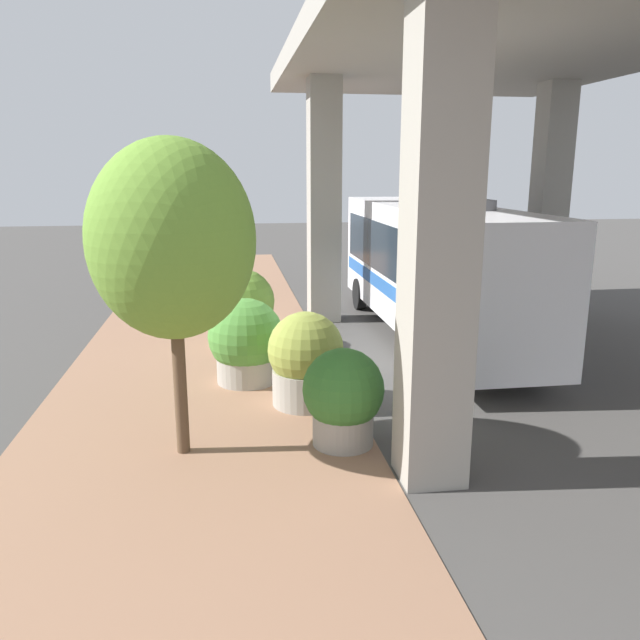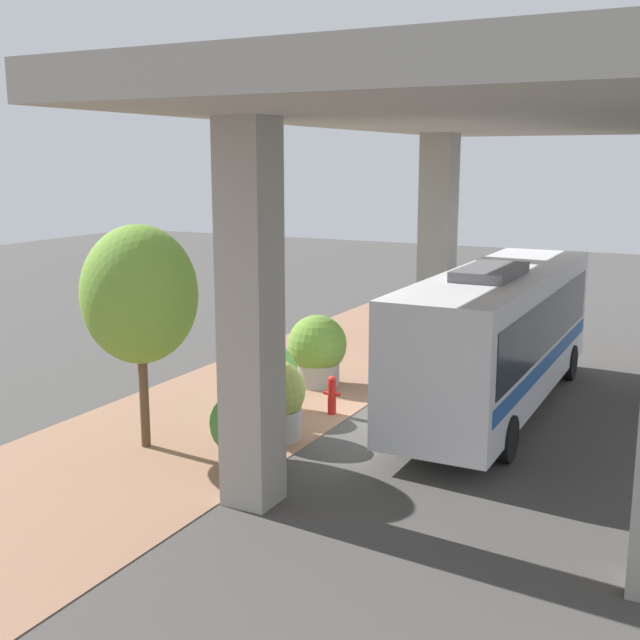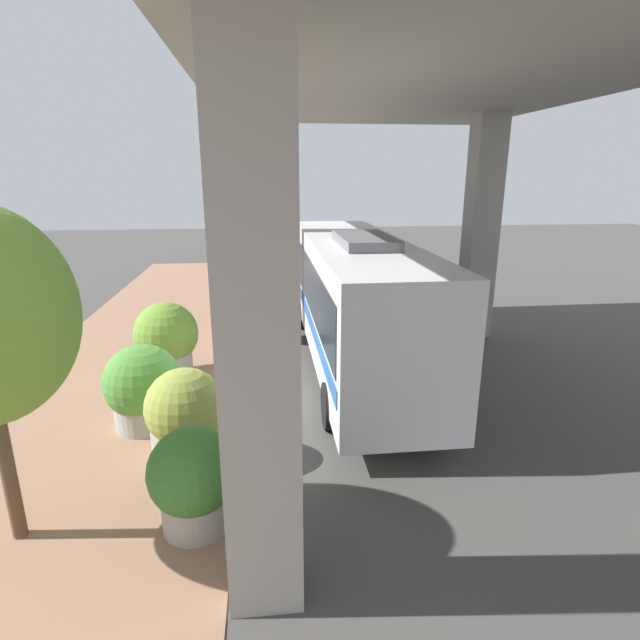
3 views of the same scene
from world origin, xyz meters
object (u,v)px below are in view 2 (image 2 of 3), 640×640
object	(u,v)px
fire_hydrant	(332,395)
planter_extra	(266,379)
bus	(499,330)
planter_back	(317,350)
planter_front	(242,430)
street_tree_near	(140,295)
planter_middle	(274,400)

from	to	relation	value
fire_hydrant	planter_extra	bearing A→B (deg)	-157.67
bus	fire_hydrant	bearing A→B (deg)	-146.26
planter_back	planter_extra	size ratio (longest dim) A/B	1.10
bus	planter_back	bearing A→B (deg)	-177.99
bus	fire_hydrant	xyz separation A→B (m)	(-3.50, -2.34, -1.53)
bus	planter_back	xyz separation A→B (m)	(-5.02, -0.18, -1.02)
bus	planter_front	distance (m)	7.36
bus	street_tree_near	xyz separation A→B (m)	(-6.16, -6.24, 1.37)
planter_middle	planter_extra	world-z (taller)	planter_middle
planter_middle	planter_back	xyz separation A→B (m)	(-1.09, 4.26, 0.12)
planter_middle	planter_back	size ratio (longest dim) A/B	0.91
planter_front	planter_back	distance (m)	6.33
bus	planter_middle	distance (m)	6.04
planter_middle	planter_extra	xyz separation A→B (m)	(-1.08, 1.47, -0.01)
planter_front	planter_extra	size ratio (longest dim) A/B	0.90
fire_hydrant	planter_extra	xyz separation A→B (m)	(-1.52, -0.63, 0.38)
fire_hydrant	planter_front	distance (m)	4.01
fire_hydrant	planter_back	xyz separation A→B (m)	(-1.52, 2.16, 0.51)
planter_extra	street_tree_near	world-z (taller)	street_tree_near
fire_hydrant	planter_extra	world-z (taller)	planter_extra
planter_middle	planter_extra	distance (m)	1.83
fire_hydrant	planter_front	bearing A→B (deg)	-90.95
street_tree_near	fire_hydrant	bearing A→B (deg)	55.76
planter_middle	planter_front	bearing A→B (deg)	-78.93
planter_front	planter_middle	world-z (taller)	planter_middle
planter_front	planter_extra	distance (m)	3.67
fire_hydrant	street_tree_near	xyz separation A→B (m)	(-2.65, -3.90, 2.90)
planter_extra	planter_front	bearing A→B (deg)	-66.61
fire_hydrant	planter_middle	xyz separation A→B (m)	(-0.44, -2.10, 0.39)
planter_back	planter_front	bearing A→B (deg)	-76.68
bus	street_tree_near	world-z (taller)	street_tree_near
bus	fire_hydrant	distance (m)	4.48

